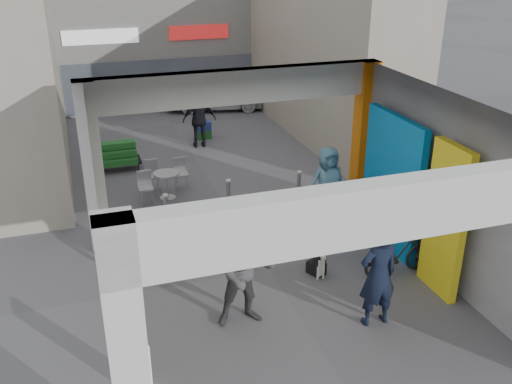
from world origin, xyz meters
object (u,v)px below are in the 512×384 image
object	(u,v)px
cafe_set	(161,184)
man_with_dog	(378,275)
bicycle_rear	(399,254)
produce_stand	(119,159)
man_back_turned	(246,272)
bicycle_front	(350,223)
man_elderly	(327,184)
white_van	(215,93)
border_collie	(318,264)
man_crates	(199,120)

from	to	relation	value
cafe_set	man_with_dog	world-z (taller)	man_with_dog
bicycle_rear	produce_stand	bearing A→B (deg)	30.57
man_back_turned	bicycle_front	size ratio (longest dim) A/B	1.13
man_elderly	white_van	xyz separation A→B (m)	(-0.08, 9.80, -0.23)
man_elderly	bicycle_front	distance (m)	1.27
man_elderly	produce_stand	bearing A→B (deg)	131.21
bicycle_rear	white_van	bearing A→B (deg)	0.37
border_collie	man_with_dog	xyz separation A→B (m)	(0.30, -1.62, 0.65)
border_collie	bicycle_rear	xyz separation A→B (m)	(1.47, -0.41, 0.18)
man_back_turned	man_elderly	distance (m)	4.27
cafe_set	man_elderly	xyz separation A→B (m)	(3.37, -2.52, 0.58)
man_crates	bicycle_front	distance (m)	7.16
produce_stand	cafe_set	bearing A→B (deg)	-46.59
cafe_set	produce_stand	xyz separation A→B (m)	(-0.82, 2.06, 0.02)
cafe_set	bicycle_rear	world-z (taller)	bicycle_rear
border_collie	man_elderly	world-z (taller)	man_elderly
border_collie	white_van	bearing A→B (deg)	60.17
border_collie	white_van	world-z (taller)	white_van
border_collie	bicycle_rear	size ratio (longest dim) A/B	0.45
man_elderly	bicycle_rear	distance (m)	2.67
man_crates	cafe_set	bearing A→B (deg)	66.72
man_elderly	bicycle_front	xyz separation A→B (m)	(-0.02, -1.20, -0.41)
man_with_dog	produce_stand	bearing A→B (deg)	-69.04
bicycle_rear	man_crates	bearing A→B (deg)	11.42
cafe_set	border_collie	size ratio (longest dim) A/B	2.02
man_with_dog	white_van	size ratio (longest dim) A/B	0.49
man_with_dog	man_back_turned	world-z (taller)	man_back_turned
cafe_set	produce_stand	distance (m)	2.22
border_collie	man_crates	xyz separation A→B (m)	(-0.43, 7.98, 0.60)
cafe_set	white_van	world-z (taller)	white_van
border_collie	bicycle_front	size ratio (longest dim) A/B	0.38
bicycle_rear	white_van	world-z (taller)	white_van
produce_stand	man_back_turned	distance (m)	7.85
bicycle_front	produce_stand	bearing A→B (deg)	36.96
bicycle_front	white_van	world-z (taller)	white_van
man_crates	bicycle_front	bearing A→B (deg)	107.97
produce_stand	man_elderly	xyz separation A→B (m)	(4.19, -4.58, 0.56)
man_back_turned	white_van	xyz separation A→B (m)	(2.82, 12.93, -0.34)
bicycle_rear	man_back_turned	bearing A→B (deg)	97.75
man_crates	white_van	distance (m)	4.31
border_collie	man_crates	distance (m)	8.01
border_collie	man_elderly	bearing A→B (deg)	37.36
man_elderly	bicycle_front	world-z (taller)	man_elderly
produce_stand	border_collie	bearing A→B (deg)	-44.41
cafe_set	man_crates	world-z (taller)	man_crates
border_collie	man_elderly	distance (m)	2.57
border_collie	man_crates	size ratio (longest dim) A/B	0.38
man_back_turned	white_van	distance (m)	13.24
produce_stand	man_elderly	world-z (taller)	man_elderly
man_back_turned	man_crates	size ratio (longest dim) A/B	1.12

